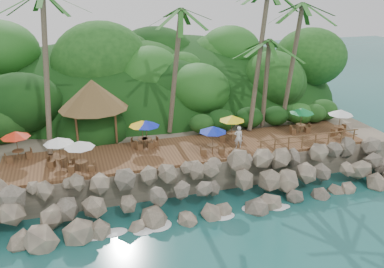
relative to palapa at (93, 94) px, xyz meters
name	(u,v)px	position (x,y,z in m)	size (l,w,h in m)	color
ground	(221,219)	(6.46, -10.09, -5.79)	(140.00, 140.00, 0.00)	#19514F
land_base	(161,122)	(6.46, 5.91, -4.74)	(32.00, 25.20, 2.10)	gray
jungle_hill	(146,110)	(6.46, 13.41, -5.79)	(44.80, 28.00, 15.40)	#143811
seawall	(210,187)	(6.46, -8.09, -4.64)	(29.00, 4.00, 2.30)	gray
terrace	(192,149)	(6.46, -4.09, -3.59)	(26.00, 5.00, 0.20)	brown
jungle_foliage	(164,136)	(6.46, 4.91, -5.79)	(44.00, 16.00, 12.00)	#143811
foam_line	(219,216)	(6.46, -9.79, -5.76)	(25.20, 0.80, 0.06)	white
palms	(177,5)	(6.14, -1.51, 6.32)	(29.43, 7.41, 12.23)	brown
palapa	(93,94)	(0.00, 0.00, 0.00)	(5.20, 5.20, 4.60)	brown
dining_clusters	(177,127)	(5.36, -4.07, -1.76)	(25.52, 4.95, 2.08)	brown
railing	(309,140)	(14.62, -6.44, -2.88)	(8.30, 0.10, 1.00)	brown
waiter	(238,137)	(9.67, -5.04, -2.66)	(0.61, 0.40, 1.66)	silver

